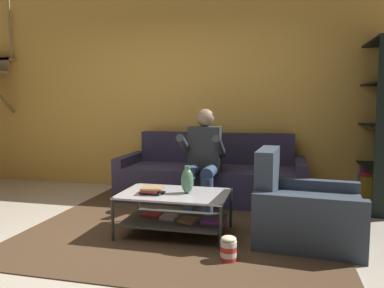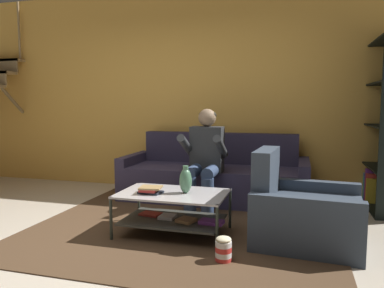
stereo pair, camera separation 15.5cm
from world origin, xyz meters
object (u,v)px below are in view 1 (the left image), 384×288
object	(u,v)px
book_stack	(152,190)
bookshelf	(379,139)
popcorn_tub	(228,249)
coffee_table	(176,208)
vase	(187,180)
armchair	(304,213)
person_seated_center	(203,155)
couch	(211,177)

from	to	relation	value
book_stack	bookshelf	distance (m)	2.91
book_stack	popcorn_tub	xyz separation A→B (m)	(0.79, -0.41, -0.34)
coffee_table	vase	size ratio (longest dim) A/B	3.90
vase	bookshelf	bearing A→B (deg)	38.37
coffee_table	armchair	xyz separation A→B (m)	(1.18, 0.11, -0.00)
book_stack	popcorn_tub	distance (m)	0.95
person_seated_center	book_stack	xyz separation A→B (m)	(-0.29, -0.98, -0.21)
vase	popcorn_tub	world-z (taller)	vase
vase	book_stack	bearing A→B (deg)	-163.11
person_seated_center	vase	distance (m)	0.89
bookshelf	popcorn_tub	size ratio (longest dim) A/B	9.58
vase	popcorn_tub	bearing A→B (deg)	-47.44
armchair	coffee_table	bearing A→B (deg)	-174.49
couch	popcorn_tub	xyz separation A→B (m)	(0.50, -1.92, -0.18)
couch	popcorn_tub	size ratio (longest dim) A/B	11.46
coffee_table	person_seated_center	bearing A→B (deg)	85.09
armchair	popcorn_tub	xyz separation A→B (m)	(-0.60, -0.60, -0.16)
popcorn_tub	armchair	bearing A→B (deg)	45.17
person_seated_center	armchair	distance (m)	1.40
couch	person_seated_center	world-z (taller)	person_seated_center
couch	person_seated_center	xyz separation A→B (m)	(0.00, -0.53, 0.37)
coffee_table	vase	world-z (taller)	vase
bookshelf	armchair	size ratio (longest dim) A/B	2.04
couch	coffee_table	xyz separation A→B (m)	(-0.08, -1.43, -0.02)
vase	book_stack	xyz separation A→B (m)	(-0.32, -0.10, -0.09)
book_stack	bookshelf	bearing A→B (deg)	35.94
bookshelf	armchair	bearing A→B (deg)	-122.33
book_stack	person_seated_center	bearing A→B (deg)	73.60
bookshelf	couch	bearing A→B (deg)	-174.83
couch	coffee_table	distance (m)	1.43
person_seated_center	book_stack	bearing A→B (deg)	-106.40
person_seated_center	armchair	bearing A→B (deg)	-35.48
coffee_table	bookshelf	bearing A→B (deg)	37.21
couch	person_seated_center	distance (m)	0.65
coffee_table	book_stack	world-z (taller)	book_stack
coffee_table	armchair	world-z (taller)	armchair
book_stack	bookshelf	xyz separation A→B (m)	(2.34, 1.69, 0.38)
vase	armchair	xyz separation A→B (m)	(1.07, 0.10, -0.27)
coffee_table	popcorn_tub	world-z (taller)	coffee_table
person_seated_center	couch	bearing A→B (deg)	90.00
book_stack	bookshelf	world-z (taller)	bookshelf
couch	person_seated_center	size ratio (longest dim) A/B	1.99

